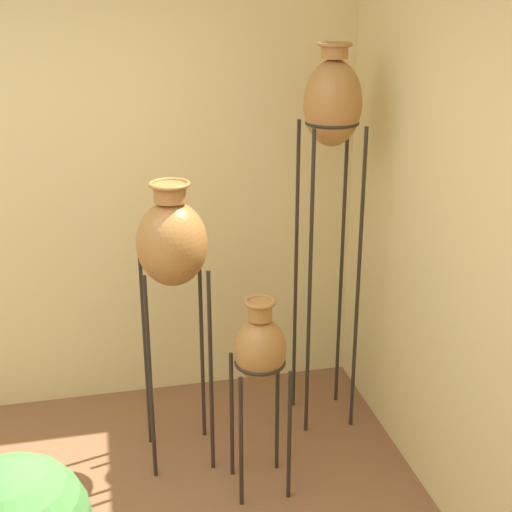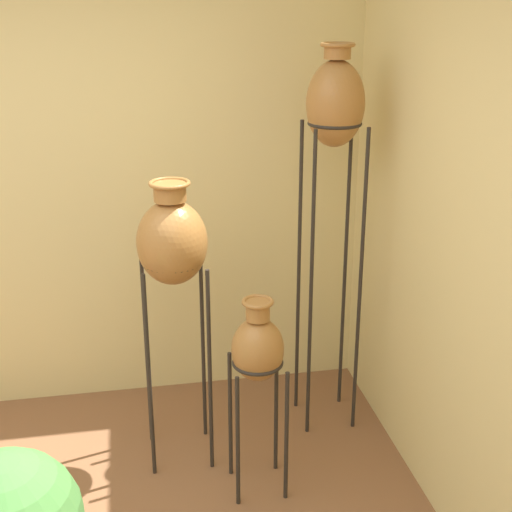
{
  "view_description": "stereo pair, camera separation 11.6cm",
  "coord_description": "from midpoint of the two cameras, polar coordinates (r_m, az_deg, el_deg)",
  "views": [
    {
      "loc": [
        0.54,
        -1.89,
        2.29
      ],
      "look_at": [
        1.24,
        1.23,
        1.1
      ],
      "focal_mm": 50.0,
      "sensor_mm": 36.0,
      "label": 1
    },
    {
      "loc": [
        0.65,
        -1.91,
        2.29
      ],
      "look_at": [
        1.24,
        1.23,
        1.1
      ],
      "focal_mm": 50.0,
      "sensor_mm": 36.0,
      "label": 2
    }
  ],
  "objects": [
    {
      "name": "vase_stand_medium",
      "position": [
        3.38,
        -7.7,
        0.81
      ],
      "size": [
        0.34,
        0.34,
        1.47
      ],
      "color": "#28231E",
      "rests_on": "ground_plane"
    },
    {
      "name": "vase_stand_short",
      "position": [
        3.29,
        -0.69,
        -7.64
      ],
      "size": [
        0.25,
        0.25,
        1.0
      ],
      "color": "#28231E",
      "rests_on": "ground_plane"
    },
    {
      "name": "vase_stand_tall",
      "position": [
        3.59,
        5.19,
        11.21
      ],
      "size": [
        0.29,
        0.29,
        2.06
      ],
      "color": "#28231E",
      "rests_on": "ground_plane"
    }
  ]
}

